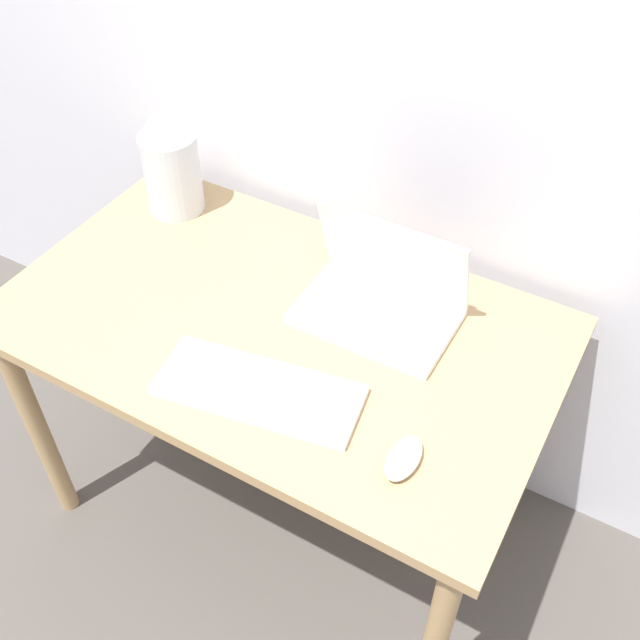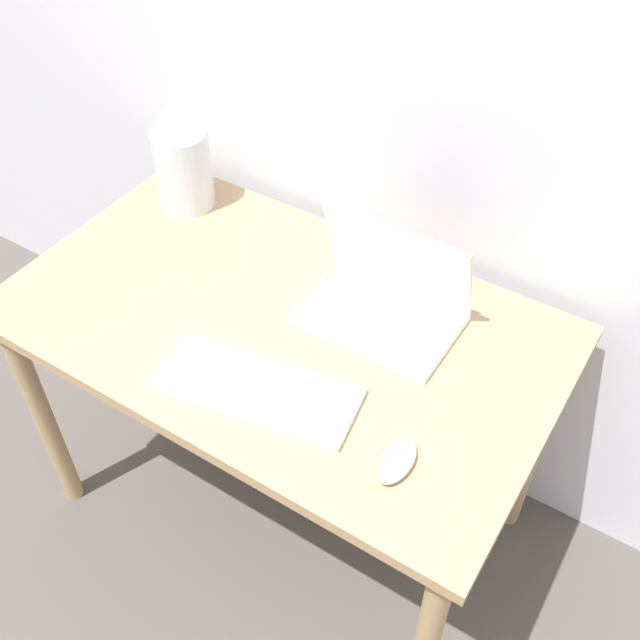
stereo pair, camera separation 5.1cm
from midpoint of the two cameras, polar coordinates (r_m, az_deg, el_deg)
The scene contains 7 objects.
ground_plane at distance 2.08m, azimuth -7.51°, elevation -20.86°, with size 12.00×12.00×0.00m, color #4C4742.
wall_back at distance 1.64m, azimuth 6.13°, elevation 21.72°, with size 6.00×0.05×2.50m.
desk at distance 1.69m, azimuth -2.15°, elevation -2.33°, with size 1.20×0.71×0.75m.
laptop at distance 1.60m, azimuth 5.87°, elevation 1.73°, with size 0.34×0.22×0.23m.
keyboard at distance 1.48m, azimuth -3.88°, elevation -5.18°, with size 0.43×0.22×0.02m.
mouse at distance 1.37m, azimuth 6.92°, elevation -10.68°, with size 0.06×0.11×0.03m.
vase at distance 1.89m, azimuth -9.75°, elevation 12.29°, with size 0.14×0.14×0.29m.
Camera 2 is at (0.69, -0.57, 1.89)m, focal length 42.00 mm.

